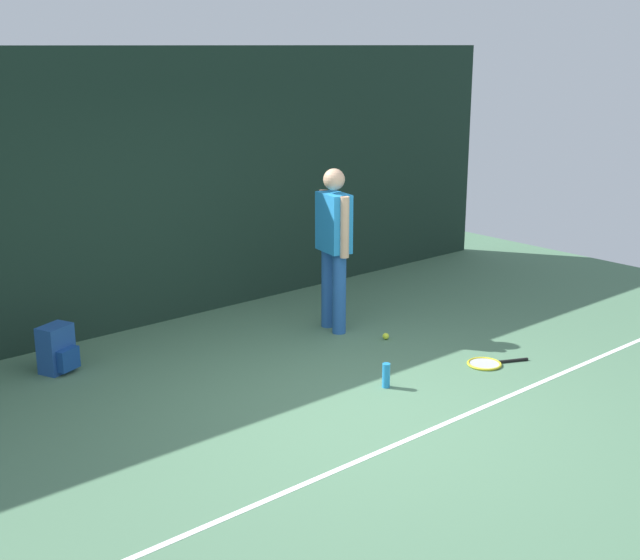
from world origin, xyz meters
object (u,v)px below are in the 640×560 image
(water_bottle, at_px, (386,375))
(tennis_player, at_px, (334,240))
(tennis_racket, at_px, (487,363))
(backpack, at_px, (57,350))
(tennis_ball_near_player, at_px, (386,336))

(water_bottle, bearing_deg, tennis_player, 64.79)
(tennis_player, height_order, tennis_racket, tennis_player)
(backpack, height_order, water_bottle, backpack)
(tennis_racket, bearing_deg, water_bottle, 12.80)
(tennis_player, bearing_deg, backpack, -93.52)
(tennis_player, distance_m, tennis_racket, 2.00)
(water_bottle, bearing_deg, tennis_ball_near_player, 44.84)
(tennis_racket, distance_m, backpack, 3.98)
(backpack, xyz_separation_m, water_bottle, (2.01, -2.23, -0.10))
(tennis_player, height_order, tennis_ball_near_player, tennis_player)
(tennis_player, relative_size, water_bottle, 7.74)
(tennis_racket, relative_size, tennis_ball_near_player, 9.54)
(water_bottle, bearing_deg, tennis_racket, -12.49)
(backpack, height_order, tennis_ball_near_player, backpack)
(tennis_ball_near_player, bearing_deg, tennis_racket, -79.09)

